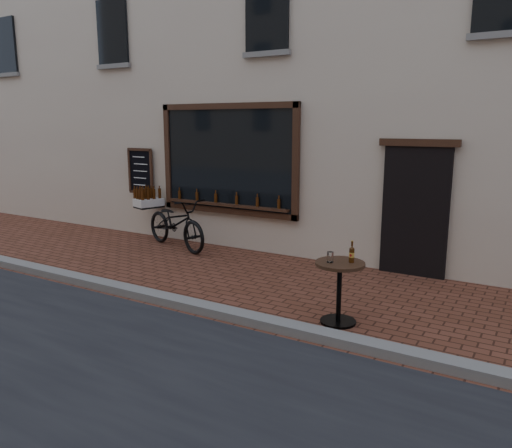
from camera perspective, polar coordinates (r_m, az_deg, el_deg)
The scene contains 5 objects.
ground at distance 6.84m, azimuth -6.11°, elevation -10.70°, with size 90.00×90.00×0.00m, color #572B1C.
kerb at distance 6.97m, azimuth -5.12°, elevation -9.73°, with size 90.00×0.25×0.12m, color slate.
shop_building at distance 12.40m, azimuth 13.19°, elevation 22.43°, with size 28.00×6.20×10.00m.
cargo_bicycle at distance 10.56m, azimuth -9.25°, elevation 0.22°, with size 2.47×1.36×1.14m.
bistro_table at distance 6.56m, azimuth 9.54°, elevation -6.30°, with size 0.64×0.64×1.10m.
Camera 1 is at (3.84, -5.04, 2.57)m, focal length 35.00 mm.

